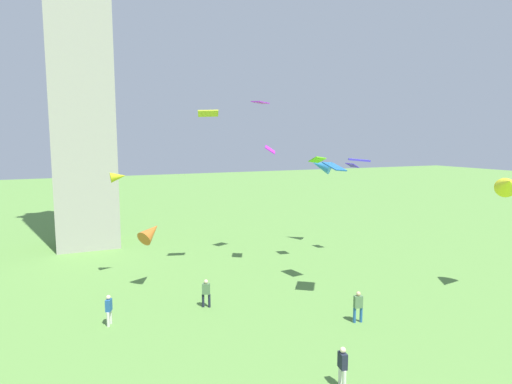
{
  "coord_description": "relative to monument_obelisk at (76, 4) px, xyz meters",
  "views": [
    {
      "loc": [
        -11.87,
        -3.44,
        10.13
      ],
      "look_at": [
        -1.97,
        18.73,
        7.13
      ],
      "focal_mm": 30.16,
      "sensor_mm": 36.0,
      "label": 1
    }
  ],
  "objects": [
    {
      "name": "monument_obelisk",
      "position": [
        0.0,
        0.0,
        0.0
      ],
      "size": [
        5.48,
        5.48,
        44.48
      ],
      "color": "#A8A399",
      "rests_on": "ground_plane"
    },
    {
      "name": "person_0",
      "position": [
        8.24,
        -29.9,
        -21.25
      ],
      "size": [
        0.34,
        0.53,
        1.74
      ],
      "rotation": [
        0.0,
        0.0,
        1.39
      ],
      "color": "silver",
      "rests_on": "ground_plane"
    },
    {
      "name": "person_1",
      "position": [
        12.76,
        -25.0,
        -21.23
      ],
      "size": [
        0.54,
        0.36,
        1.77
      ],
      "rotation": [
        0.0,
        0.0,
        6.06
      ],
      "color": "#235693",
      "rests_on": "ground_plane"
    },
    {
      "name": "person_2",
      "position": [
        0.11,
        -19.76,
        -21.27
      ],
      "size": [
        0.41,
        0.51,
        1.71
      ],
      "rotation": [
        0.0,
        0.0,
        1.15
      ],
      "color": "silver",
      "rests_on": "ground_plane"
    },
    {
      "name": "person_3",
      "position": [
        5.72,
        -19.48,
        -21.26
      ],
      "size": [
        0.52,
        0.44,
        1.72
      ],
      "rotation": [
        0.0,
        0.0,
        2.63
      ],
      "color": "#1E2333",
      "rests_on": "ground_plane"
    },
    {
      "name": "kite_flying_0",
      "position": [
        16.68,
        -14.3,
        -13.75
      ],
      "size": [
        0.9,
        1.3,
        0.62
      ],
      "rotation": [
        0.0,
        0.0,
        1.56
      ],
      "color": "#62C119"
    },
    {
      "name": "kite_flying_1",
      "position": [
        23.51,
        -25.6,
        -14.92
      ],
      "size": [
        2.43,
        2.39,
        1.8
      ],
      "rotation": [
        0.0,
        0.0,
        5.46
      ],
      "color": "yellow"
    },
    {
      "name": "kite_flying_2",
      "position": [
        20.4,
        -9.13,
        -14.59
      ],
      "size": [
        2.21,
        2.26,
        1.62
      ],
      "rotation": [
        0.0,
        0.0,
        3.88
      ],
      "color": "#2A79C5"
    },
    {
      "name": "kite_flying_3",
      "position": [
        14.07,
        -22.99,
        -13.33
      ],
      "size": [
        1.99,
        2.13,
        0.24
      ],
      "rotation": [
        0.0,
        0.0,
        4.11
      ],
      "color": "#4335DF"
    },
    {
      "name": "kite_flying_4",
      "position": [
        1.67,
        -12.29,
        -14.72
      ],
      "size": [
        1.11,
        0.75,
        0.84
      ],
      "rotation": [
        0.0,
        0.0,
        1.55
      ],
      "color": "gold"
    },
    {
      "name": "kite_flying_5",
      "position": [
        13.05,
        -11.35,
        -9.16
      ],
      "size": [
        1.58,
        1.39,
        0.18
      ],
      "rotation": [
        0.0,
        0.0,
        0.45
      ],
      "color": "#AD25E2"
    },
    {
      "name": "kite_flying_6",
      "position": [
        12.72,
        -13.86,
        -12.91
      ],
      "size": [
        1.28,
        1.41,
        0.72
      ],
      "rotation": [
        0.0,
        0.0,
        4.25
      ],
      "color": "#C423E6"
    },
    {
      "name": "kite_flying_7",
      "position": [
        14.58,
        -19.76,
        -13.91
      ],
      "size": [
        1.2,
        1.57,
        0.61
      ],
      "rotation": [
        0.0,
        0.0,
        4.85
      ],
      "color": "#1F60B2"
    },
    {
      "name": "kite_flying_8",
      "position": [
        3.41,
        -14.54,
        -18.38
      ],
      "size": [
        2.12,
        1.96,
        1.65
      ],
      "rotation": [
        0.0,
        0.0,
        2.21
      ],
      "color": "#BE6321"
    },
    {
      "name": "kite_flying_9",
      "position": [
        8.19,
        -12.68,
        -10.22
      ],
      "size": [
        1.73,
        1.38,
        0.5
      ],
      "rotation": [
        0.0,
        0.0,
        5.98
      ],
      "color": "gold"
    },
    {
      "name": "kite_flying_10",
      "position": [
        20.76,
        -13.37,
        -14.34
      ],
      "size": [
        0.75,
        1.1,
        0.41
      ],
      "rotation": [
        0.0,
        0.0,
        4.78
      ],
      "color": "#3E21D1"
    }
  ]
}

